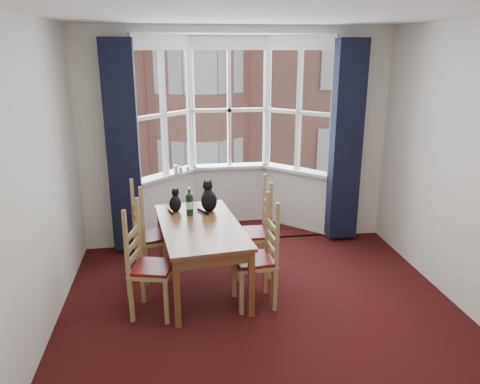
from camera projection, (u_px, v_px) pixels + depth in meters
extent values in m
plane|color=black|center=(269.00, 332.00, 4.34)|extent=(4.50, 4.50, 0.00)
plane|color=white|center=(276.00, 10.00, 3.51)|extent=(4.50, 4.50, 0.00)
plane|color=silver|center=(22.00, 198.00, 3.66)|extent=(0.00, 4.50, 4.50)
plane|color=silver|center=(394.00, 354.00, 1.80)|extent=(4.00, 0.00, 4.00)
cube|color=silver|center=(105.00, 142.00, 5.83)|extent=(0.70, 0.12, 2.80)
cube|color=silver|center=(358.00, 136.00, 6.28)|extent=(0.70, 0.12, 2.80)
cube|color=black|center=(123.00, 149.00, 5.71)|extent=(0.38, 0.22, 2.60)
cube|color=black|center=(346.00, 142.00, 6.09)|extent=(0.38, 0.22, 2.60)
cube|color=brown|center=(200.00, 226.00, 4.97)|extent=(0.99, 1.62, 0.04)
cube|color=brown|center=(177.00, 294.00, 4.33)|extent=(0.07, 0.07, 0.69)
cube|color=brown|center=(161.00, 236.00, 5.65)|extent=(0.07, 0.07, 0.69)
cube|color=brown|center=(251.00, 284.00, 4.51)|extent=(0.07, 0.07, 0.69)
cube|color=brown|center=(219.00, 231.00, 5.83)|extent=(0.07, 0.07, 0.69)
cube|color=#9D7F4C|center=(153.00, 269.00, 4.53)|extent=(0.49, 0.51, 0.06)
cube|color=#58100F|center=(153.00, 267.00, 4.52)|extent=(0.44, 0.46, 0.03)
cube|color=#9D7F4C|center=(155.00, 237.00, 5.30)|extent=(0.52, 0.53, 0.06)
cube|color=#58100F|center=(155.00, 235.00, 5.29)|extent=(0.46, 0.48, 0.03)
cube|color=#9D7F4C|center=(254.00, 261.00, 4.70)|extent=(0.43, 0.45, 0.06)
cube|color=#58100F|center=(254.00, 259.00, 4.69)|extent=(0.39, 0.40, 0.03)
cube|color=#9D7F4C|center=(251.00, 234.00, 5.36)|extent=(0.40, 0.42, 0.06)
cube|color=#58100F|center=(251.00, 233.00, 5.36)|extent=(0.36, 0.38, 0.03)
ellipsoid|color=black|center=(175.00, 204.00, 5.35)|extent=(0.16, 0.20, 0.18)
sphere|color=black|center=(175.00, 193.00, 5.38)|extent=(0.09, 0.09, 0.09)
cone|color=black|center=(173.00, 189.00, 5.36)|extent=(0.03, 0.03, 0.04)
cone|color=black|center=(177.00, 189.00, 5.36)|extent=(0.03, 0.03, 0.04)
ellipsoid|color=black|center=(209.00, 201.00, 5.36)|extent=(0.20, 0.26, 0.24)
sphere|color=black|center=(208.00, 186.00, 5.39)|extent=(0.12, 0.12, 0.11)
cone|color=black|center=(205.00, 182.00, 5.37)|extent=(0.04, 0.04, 0.05)
cone|color=black|center=(210.00, 181.00, 5.38)|extent=(0.04, 0.04, 0.05)
cylinder|color=black|center=(190.00, 205.00, 5.22)|extent=(0.08, 0.08, 0.23)
sphere|color=black|center=(189.00, 196.00, 5.19)|extent=(0.07, 0.07, 0.07)
cylinder|color=black|center=(189.00, 192.00, 5.18)|extent=(0.03, 0.03, 0.10)
cylinder|color=gold|center=(189.00, 189.00, 5.16)|extent=(0.03, 0.03, 0.02)
cylinder|color=silver|center=(190.00, 205.00, 5.22)|extent=(0.08, 0.08, 0.09)
cylinder|color=white|center=(176.00, 169.00, 6.42)|extent=(0.06, 0.06, 0.12)
cylinder|color=white|center=(181.00, 170.00, 6.46)|extent=(0.06, 0.06, 0.09)
cylinder|color=white|center=(188.00, 170.00, 6.49)|extent=(0.05, 0.05, 0.08)
plane|color=#333335|center=(185.00, 162.00, 36.61)|extent=(80.00, 80.00, 0.00)
cube|color=#A86556|center=(193.00, 91.00, 17.52)|extent=(18.00, 6.00, 14.00)
cylinder|color=#A86556|center=(198.00, 99.00, 14.69)|extent=(3.20, 3.20, 14.00)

